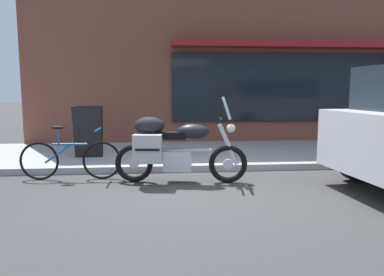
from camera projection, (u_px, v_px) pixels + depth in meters
The scene contains 4 objects.
ground_plane at pixel (194, 188), 5.67m from camera, with size 80.00×80.00×0.00m, color #393939.
touring_motorcycle at pixel (172, 146), 5.90m from camera, with size 2.14×0.64×1.39m.
parked_bicycle at pixel (70, 159), 6.14m from camera, with size 1.67×0.48×0.91m.
sandwich_board_sign at pixel (88, 132), 7.53m from camera, with size 0.55×0.43×1.04m.
Camera 1 is at (-0.52, -5.50, 1.50)m, focal length 34.55 mm.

